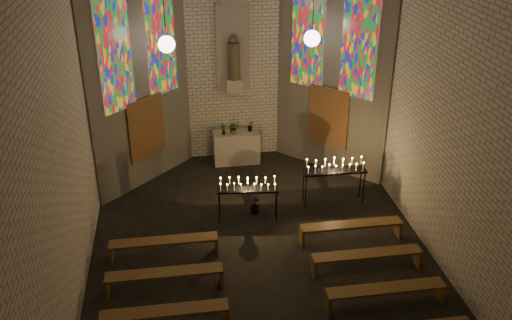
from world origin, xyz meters
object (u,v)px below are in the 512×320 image
at_px(aisle_flower_pot, 255,205).
at_px(votive_stand_left, 248,186).
at_px(altar, 237,147).
at_px(votive_stand_right, 335,168).

distance_m(aisle_flower_pot, votive_stand_left, 0.84).
bearing_deg(votive_stand_left, aisle_flower_pot, 59.90).
height_order(altar, votive_stand_right, votive_stand_right).
relative_size(altar, votive_stand_right, 0.82).
distance_m(votive_stand_left, votive_stand_right, 2.47).
bearing_deg(altar, aisle_flower_pot, -87.81).
bearing_deg(aisle_flower_pot, votive_stand_right, 5.24).
bearing_deg(votive_stand_right, aisle_flower_pot, -173.59).
relative_size(altar, votive_stand_left, 0.87).
relative_size(altar, aisle_flower_pot, 3.01).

